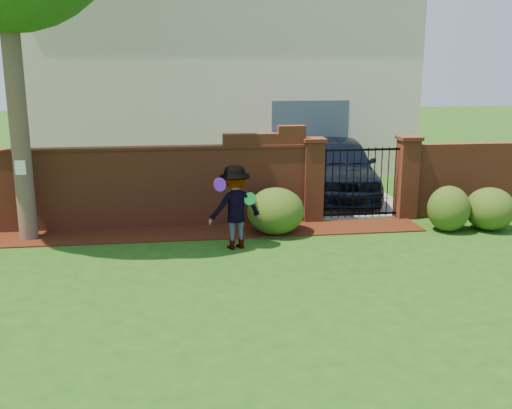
{
  "coord_description": "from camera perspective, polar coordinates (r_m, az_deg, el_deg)",
  "views": [
    {
      "loc": [
        -0.61,
        -8.37,
        3.41
      ],
      "look_at": [
        0.76,
        1.4,
        1.05
      ],
      "focal_mm": 40.63,
      "sensor_mm": 36.0,
      "label": 1
    }
  ],
  "objects": [
    {
      "name": "iron_gate",
      "position": [
        13.28,
        10.22,
        2.14
      ],
      "size": [
        1.78,
        0.03,
        1.6
      ],
      "color": "black",
      "rests_on": "ground"
    },
    {
      "name": "pillar_left",
      "position": [
        12.96,
        5.61,
        2.47
      ],
      "size": [
        0.5,
        0.5,
        1.88
      ],
      "color": "brown",
      "rests_on": "ground"
    },
    {
      "name": "mulch_bed",
      "position": [
        12.19,
        -9.26,
        -2.89
      ],
      "size": [
        11.1,
        1.08,
        0.03
      ],
      "primitive_type": "cube",
      "color": "black",
      "rests_on": "ground"
    },
    {
      "name": "frisbee_purple",
      "position": [
        10.52,
        -3.59,
        1.97
      ],
      "size": [
        0.26,
        0.19,
        0.25
      ],
      "primitive_type": "cylinder",
      "rotation": [
        1.36,
        0.0,
        0.51
      ],
      "color": "#611FC3",
      "rests_on": "man"
    },
    {
      "name": "paper_notice",
      "position": [
        12.11,
        -22.2,
        3.38
      ],
      "size": [
        0.2,
        0.01,
        0.28
      ],
      "primitive_type": "cube",
      "color": "white",
      "rests_on": "tree"
    },
    {
      "name": "shrub_left",
      "position": [
        12.0,
        1.95,
        -0.65
      ],
      "size": [
        1.19,
        1.19,
        0.97
      ],
      "primitive_type": "ellipsoid",
      "color": "#204414",
      "rests_on": "ground"
    },
    {
      "name": "car",
      "position": [
        15.45,
        8.11,
        3.59
      ],
      "size": [
        2.6,
        4.94,
        1.6
      ],
      "primitive_type": "imported",
      "rotation": [
        0.0,
        0.0,
        -0.16
      ],
      "color": "black",
      "rests_on": "ground"
    },
    {
      "name": "frisbee_green",
      "position": [
        10.9,
        -0.62,
        0.57
      ],
      "size": [
        0.24,
        0.06,
        0.24
      ],
      "primitive_type": "cylinder",
      "rotation": [
        1.43,
        0.0,
        0.0
      ],
      "color": "green",
      "rests_on": "man"
    },
    {
      "name": "brick_wall_return",
      "position": [
        14.54,
        21.93,
        2.33
      ],
      "size": [
        4.0,
        0.25,
        1.7
      ],
      "primitive_type": "cube",
      "color": "brown",
      "rests_on": "ground"
    },
    {
      "name": "shrub_right",
      "position": [
        13.27,
        22.03,
        -0.4
      ],
      "size": [
        1.03,
        1.03,
        0.91
      ],
      "primitive_type": "ellipsoid",
      "color": "#204414",
      "rests_on": "ground"
    },
    {
      "name": "driveway",
      "position": [
        17.21,
        6.01,
        1.97
      ],
      "size": [
        3.2,
        8.0,
        0.01
      ],
      "primitive_type": "cube",
      "color": "gray",
      "rests_on": "ground"
    },
    {
      "name": "house",
      "position": [
        20.43,
        -3.52,
        12.73
      ],
      "size": [
        12.4,
        6.4,
        6.3
      ],
      "color": "beige",
      "rests_on": "ground"
    },
    {
      "name": "ground",
      "position": [
        9.06,
        -3.57,
        -8.72
      ],
      "size": [
        80.0,
        80.0,
        0.01
      ],
      "primitive_type": "cube",
      "color": "#1D4812",
      "rests_on": "ground"
    },
    {
      "name": "shrub_middle",
      "position": [
        12.86,
        18.44,
        -0.4
      ],
      "size": [
        0.88,
        0.88,
        0.97
      ],
      "primitive_type": "ellipsoid",
      "color": "#204414",
      "rests_on": "ground"
    },
    {
      "name": "pillar_right",
      "position": [
        13.64,
        14.64,
        2.65
      ],
      "size": [
        0.5,
        0.5,
        1.88
      ],
      "color": "brown",
      "rests_on": "ground"
    },
    {
      "name": "man",
      "position": [
        10.96,
        -2.04,
        -0.3
      ],
      "size": [
        1.16,
        0.84,
        1.61
      ],
      "primitive_type": "imported",
      "rotation": [
        0.0,
        0.0,
        3.4
      ],
      "color": "gray",
      "rests_on": "ground"
    },
    {
      "name": "brick_wall",
      "position": [
        12.69,
        -14.15,
        1.76
      ],
      "size": [
        8.7,
        0.31,
        2.16
      ],
      "color": "brown",
      "rests_on": "ground"
    }
  ]
}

